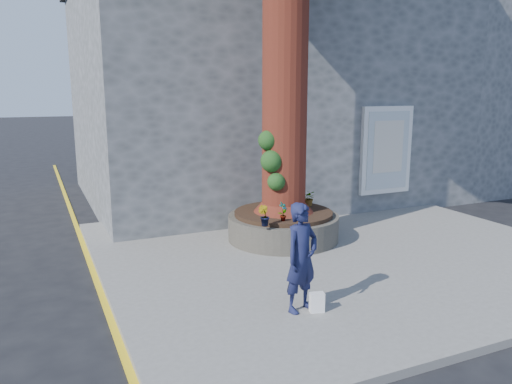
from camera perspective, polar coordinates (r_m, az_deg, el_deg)
name	(u,v)px	position (r m, az deg, el deg)	size (l,w,h in m)	color
ground	(295,283)	(8.57, 4.52, -10.35)	(120.00, 120.00, 0.00)	black
pavement	(338,251)	(10.09, 9.31, -6.68)	(9.00, 8.00, 0.12)	slate
yellow_line	(100,291)	(8.60, -17.40, -10.75)	(0.10, 30.00, 0.01)	yellow
stone_shop	(256,91)	(15.51, -0.06, 11.45)	(10.30, 8.30, 6.30)	#515456
neighbour_shop	(452,95)	(20.16, 21.51, 10.24)	(6.00, 8.00, 6.00)	#515456
planter	(283,226)	(10.47, 3.13, -3.85)	(2.30, 2.30, 0.60)	black
man	(302,258)	(7.04, 5.23, -7.48)	(0.57, 0.37, 1.56)	#161B3F
woman	(248,188)	(11.59, -0.87, 0.51)	(0.82, 0.64, 1.70)	beige
shopping_bag	(317,302)	(7.24, 6.97, -12.40)	(0.20, 0.12, 0.28)	white
plant_a	(283,212)	(9.57, 3.11, -2.25)	(0.20, 0.13, 0.38)	gray
plant_b	(264,216)	(9.24, 0.90, -2.73)	(0.21, 0.20, 0.38)	gray
plant_c	(270,197)	(10.89, 1.62, -0.55)	(0.21, 0.21, 0.37)	gray
plant_d	(309,198)	(10.89, 6.10, -0.68)	(0.31, 0.28, 0.34)	gray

